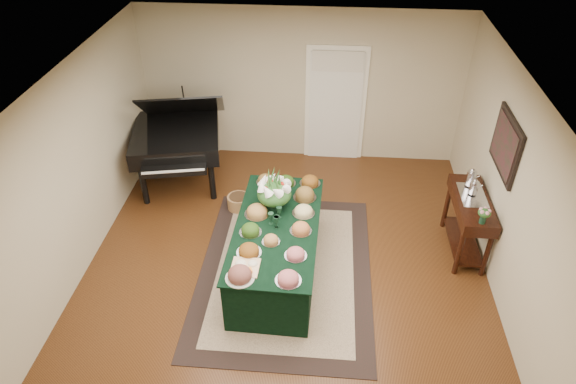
# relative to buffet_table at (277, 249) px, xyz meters

# --- Properties ---
(ground) EXTENTS (6.00, 6.00, 0.00)m
(ground) POSITION_rel_buffet_table_xyz_m (0.11, 0.12, -0.40)
(ground) COLOR black
(ground) RESTS_ON ground
(area_rug) EXTENTS (2.33, 3.27, 0.01)m
(area_rug) POSITION_rel_buffet_table_xyz_m (0.11, 0.01, -0.40)
(area_rug) COLOR black
(area_rug) RESTS_ON ground
(kitchen_doorway) EXTENTS (1.05, 0.07, 2.10)m
(kitchen_doorway) POSITION_rel_buffet_table_xyz_m (0.71, 3.08, 0.62)
(kitchen_doorway) COLOR white
(kitchen_doorway) RESTS_ON ground
(buffet_table) EXTENTS (1.13, 2.30, 0.80)m
(buffet_table) POSITION_rel_buffet_table_xyz_m (0.00, 0.00, 0.00)
(buffet_table) COLOR black
(buffet_table) RESTS_ON ground
(food_platters) EXTENTS (1.02, 2.28, 0.13)m
(food_platters) POSITION_rel_buffet_table_xyz_m (0.02, 0.03, 0.45)
(food_platters) COLOR silver
(food_platters) RESTS_ON buffet_table
(cutting_board) EXTENTS (0.34, 0.34, 0.10)m
(cutting_board) POSITION_rel_buffet_table_xyz_m (-0.29, -0.78, 0.43)
(cutting_board) COLOR tan
(cutting_board) RESTS_ON buffet_table
(green_goblets) EXTENTS (0.17, 0.28, 0.18)m
(green_goblets) POSITION_rel_buffet_table_xyz_m (-0.02, 0.04, 0.49)
(green_goblets) COLOR #13301F
(green_goblets) RESTS_ON buffet_table
(floral_centerpiece) EXTENTS (0.48, 0.48, 0.48)m
(floral_centerpiece) POSITION_rel_buffet_table_xyz_m (-0.07, 0.40, 0.68)
(floral_centerpiece) COLOR #13301F
(floral_centerpiece) RESTS_ON buffet_table
(grand_piano) EXTENTS (1.69, 1.89, 1.71)m
(grand_piano) POSITION_rel_buffet_table_xyz_m (-1.85, 2.05, 0.45)
(grand_piano) COLOR black
(grand_piano) RESTS_ON ground
(wicker_basket) EXTENTS (0.36, 0.36, 0.22)m
(wicker_basket) POSITION_rel_buffet_table_xyz_m (-0.76, 1.37, -0.29)
(wicker_basket) COLOR olive
(wicker_basket) RESTS_ON ground
(mahogany_sideboard) EXTENTS (0.45, 1.21, 0.90)m
(mahogany_sideboard) POSITION_rel_buffet_table_xyz_m (2.61, 0.68, 0.29)
(mahogany_sideboard) COLOR black
(mahogany_sideboard) RESTS_ON ground
(tea_service) EXTENTS (0.34, 0.58, 0.30)m
(tea_service) POSITION_rel_buffet_table_xyz_m (2.61, 0.85, 0.61)
(tea_service) COLOR silver
(tea_service) RESTS_ON mahogany_sideboard
(pink_bouquet) EXTENTS (0.18, 0.18, 0.23)m
(pink_bouquet) POSITION_rel_buffet_table_xyz_m (2.61, 0.17, 0.64)
(pink_bouquet) COLOR #13301F
(pink_bouquet) RESTS_ON mahogany_sideboard
(wall_painting) EXTENTS (0.05, 0.95, 0.75)m
(wall_painting) POSITION_rel_buffet_table_xyz_m (2.83, 0.68, 1.35)
(wall_painting) COLOR black
(wall_painting) RESTS_ON ground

